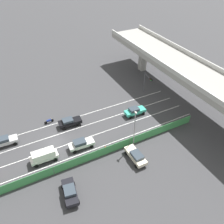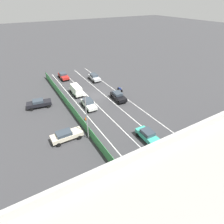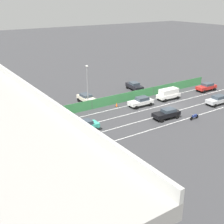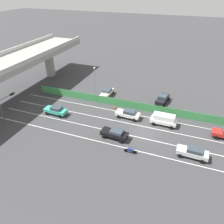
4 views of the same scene
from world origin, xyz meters
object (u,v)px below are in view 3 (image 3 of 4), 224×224
Objects in this scene: parked_sedan_cream at (87,98)px; street_lamp at (87,83)px; motorcycle at (194,117)px; parked_sedan_dark at (134,86)px; car_van_white at (169,93)px; car_sedan_silver at (218,100)px; traffic_light at (56,131)px; car_sedan_black at (167,113)px; car_hatchback_white at (141,101)px; car_sedan_red at (207,87)px; traffic_cone at (117,105)px; car_taxi_teal at (84,126)px.

parked_sedan_cream is 4.90m from street_lamp.
motorcycle is 0.41× the size of parked_sedan_dark.
car_van_white is 0.60× the size of street_lamp.
traffic_light is at bearing 93.63° from car_sedan_silver.
parked_sedan_dark is at bearing -19.38° from car_sedan_black.
street_lamp is at bearing 37.93° from car_sedan_black.
car_sedan_black reaches higher than motorcycle.
car_hatchback_white reaches higher than parked_sedan_cream.
car_sedan_red is 0.97× the size of parked_sedan_cream.
motorcycle is (-9.24, 3.36, -0.72)m from car_van_white.
traffic_light is at bearing 124.96° from parked_sedan_dark.
street_lamp is (13.11, 11.59, 4.10)m from motorcycle.
car_sedan_black is 0.95× the size of parked_sedan_dark.
car_van_white is 9.86m from motorcycle.
car_hatchback_white is 0.60× the size of street_lamp.
car_sedan_black is 6.16× the size of traffic_cone.
parked_sedan_cream is at bearing -24.86° from street_lamp.
car_hatchback_white is at bearing -121.68° from traffic_cone.
parked_sedan_dark is at bearing 53.91° from car_sedan_red.
parked_sedan_dark is 0.91× the size of traffic_light.
parked_sedan_dark is at bearing -54.92° from traffic_cone.
traffic_light reaches higher than parked_sedan_cream.
street_lamp reaches higher than parked_sedan_dark.
car_sedan_black is (-6.63, 0.25, -0.01)m from car_hatchback_white.
car_taxi_teal is at bearing 96.34° from car_sedan_red.
parked_sedan_cream is at bearing 73.34° from car_sedan_red.
car_hatchback_white is 4.31m from traffic_cone.
parked_sedan_dark is (15.20, 6.85, -0.01)m from car_sedan_silver.
car_hatchback_white is 9.95m from street_lamp.
traffic_cone is (8.87, 3.38, -0.55)m from car_sedan_black.
car_sedan_red is 20.67m from traffic_cone.
car_hatchback_white is 21.69m from traffic_light.
car_sedan_red is 0.60× the size of street_lamp.
car_van_white reaches higher than motorcycle.
car_sedan_red is (6.55, -5.02, -0.02)m from car_sedan_silver.
car_taxi_teal is 9.74m from street_lamp.
car_sedan_black is 13.78m from street_lamp.
car_van_white is at bearing 37.74° from car_sedan_silver.
car_hatchback_white is 0.99× the size of car_van_white.
car_sedan_black and parked_sedan_cream have the same top height.
parked_sedan_cream is at bearing 54.04° from car_sedan_silver.
street_lamp reaches higher than motorcycle.
car_hatchback_white is 6.14× the size of traffic_cone.
car_hatchback_white is at bearing -65.61° from traffic_light.
car_hatchback_white is 0.87× the size of traffic_light.
car_sedan_silver is 16.67m from parked_sedan_dark.
car_taxi_teal reaches higher than parked_sedan_dark.
motorcycle is 2.63× the size of traffic_cone.
car_sedan_red is 0.95× the size of parked_sedan_dark.
parked_sedan_dark is (8.65, 11.87, 0.01)m from car_sedan_red.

